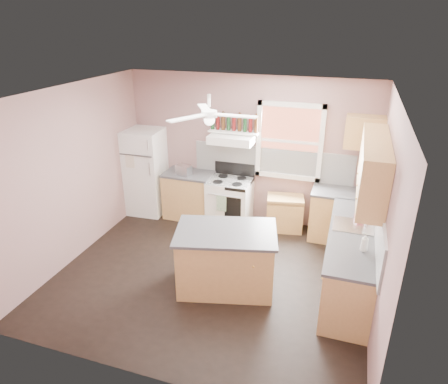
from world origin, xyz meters
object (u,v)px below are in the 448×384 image
(cart, at_px, (285,213))
(stove, at_px, (230,202))
(refrigerator, at_px, (145,172))
(island, at_px, (226,260))
(toaster, at_px, (184,170))

(cart, bearing_deg, stove, 173.64)
(refrigerator, bearing_deg, cart, -1.50)
(cart, xyz_separation_m, island, (-0.49, -1.95, 0.11))
(toaster, relative_size, island, 0.21)
(toaster, xyz_separation_m, stove, (0.87, 0.08, -0.56))
(stove, height_order, island, same)
(cart, height_order, island, island)
(refrigerator, relative_size, island, 1.28)
(toaster, bearing_deg, island, -36.18)
(refrigerator, distance_m, toaster, 0.86)
(refrigerator, relative_size, stove, 1.94)
(island, bearing_deg, stove, 91.68)
(stove, bearing_deg, refrigerator, 179.93)
(refrigerator, bearing_deg, toaster, -7.72)
(toaster, height_order, island, toaster)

